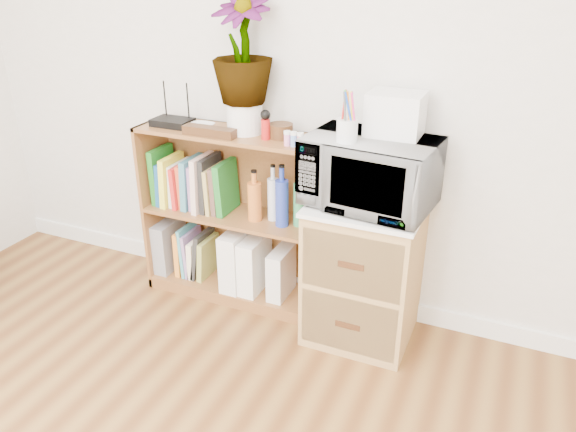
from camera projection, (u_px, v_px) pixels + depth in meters
The scene contains 21 objects.
skirting_board at pixel (303, 286), 3.18m from camera, with size 4.00×0.02×0.10m, color white.
bookshelf at pixel (234, 218), 3.01m from camera, with size 1.00×0.30×0.95m, color brown.
wicker_unit at pixel (363, 273), 2.73m from camera, with size 0.50×0.45×0.70m, color #9E7542.
microwave at pixel (370, 172), 2.50m from camera, with size 0.57×0.38×0.31m, color silver.
pen_cup at pixel (347, 130), 2.36m from camera, with size 0.09×0.09×0.10m, color silver.
small_appliance at pixel (395, 114), 2.44m from camera, with size 0.24×0.20×0.19m, color white.
router at pixel (173, 122), 2.90m from camera, with size 0.20×0.14×0.04m, color black.
white_bowl at pixel (201, 127), 2.83m from camera, with size 0.13×0.13×0.03m, color silver.
plant_pot at pixel (245, 118), 2.76m from camera, with size 0.18×0.18×0.15m, color white.
potted_plant at pixel (242, 48), 2.62m from camera, with size 0.29×0.29×0.52m, color #3D6F2C.
trinket_box at pixel (210, 132), 2.74m from camera, with size 0.27×0.07×0.04m, color #37220F.
kokeshi_doll at pixel (266, 129), 2.67m from camera, with size 0.04×0.04×0.10m, color red.
wooden_bowl at pixel (281, 131), 2.70m from camera, with size 0.12×0.12×0.07m, color #3A1F10.
paint_jars at pixel (294, 141), 2.58m from camera, with size 0.10×0.04×0.05m, color pink.
file_box at pixel (169, 244), 3.28m from camera, with size 0.09×0.24×0.30m, color gray.
magazine_holder_left at pixel (238, 258), 3.09m from camera, with size 0.11×0.27×0.33m, color white.
magazine_holder_mid at pixel (255, 263), 3.06m from camera, with size 0.10×0.25×0.31m, color white.
magazine_holder_right at pixel (281, 273), 3.01m from camera, with size 0.09×0.22×0.27m, color white.
cookbooks at pixel (193, 183), 3.03m from camera, with size 0.44×0.20×0.31m.
liquor_bottles at pixel (277, 196), 2.84m from camera, with size 0.30×0.07×0.31m.
lower_books at pixel (196, 253), 3.22m from camera, with size 0.20×0.19×0.30m.
Camera 1 is at (1.00, -0.28, 1.76)m, focal length 35.00 mm.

